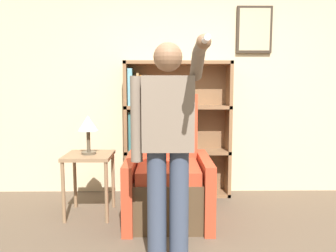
# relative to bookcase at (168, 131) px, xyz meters

# --- Properties ---
(wall_back) EXTENTS (8.00, 0.11, 2.80)m
(wall_back) POSITION_rel_bookcase_xyz_m (0.32, 0.16, 0.60)
(wall_back) COLOR beige
(wall_back) RESTS_ON ground_plane
(bookcase) EXTENTS (1.30, 0.28, 1.66)m
(bookcase) POSITION_rel_bookcase_xyz_m (0.00, 0.00, 0.00)
(bookcase) COLOR brown
(bookcase) RESTS_ON ground_plane
(armchair) EXTENTS (0.85, 0.88, 1.28)m
(armchair) POSITION_rel_bookcase_xyz_m (-0.01, -0.74, -0.42)
(armchair) COLOR #4C3823
(armchair) RESTS_ON ground_plane
(person_standing) EXTENTS (0.53, 0.78, 1.68)m
(person_standing) POSITION_rel_bookcase_xyz_m (-0.02, -1.59, 0.14)
(person_standing) COLOR #384256
(person_standing) RESTS_ON ground_plane
(side_table) EXTENTS (0.48, 0.48, 0.66)m
(side_table) POSITION_rel_bookcase_xyz_m (-0.83, -0.66, -0.26)
(side_table) COLOR #846647
(side_table) RESTS_ON ground_plane
(table_lamp) EXTENTS (0.21, 0.21, 0.40)m
(table_lamp) POSITION_rel_bookcase_xyz_m (-0.83, -0.66, 0.14)
(table_lamp) COLOR #4C4233
(table_lamp) RESTS_ON side_table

